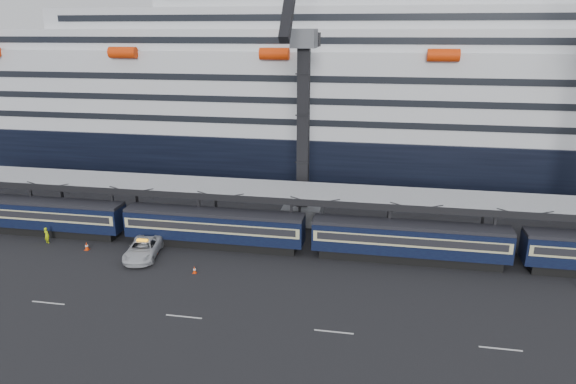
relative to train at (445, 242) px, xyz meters
name	(u,v)px	position (x,y,z in m)	size (l,w,h in m)	color
ground	(517,322)	(4.65, -10.00, -2.20)	(260.00, 260.00, 0.00)	black
train	(445,242)	(0.00, 0.00, 0.00)	(133.05, 3.00, 4.05)	black
canopy	(491,202)	(4.65, 4.00, 3.05)	(130.00, 6.25, 5.53)	gray
cruise_ship	(450,94)	(3.57, 35.99, 10.14)	(214.09, 28.84, 34.00)	black
crane_dark_near	(303,123)	(-15.35, 8.59, 9.73)	(4.50, 17.75, 35.08)	#4C4F54
pickup_truck	(143,249)	(-29.55, -3.98, -1.33)	(2.89, 6.27, 1.74)	silver
worker	(47,235)	(-41.31, -2.50, -1.32)	(0.64, 0.42, 1.76)	#B9D50B
traffic_cone_a	(87,246)	(-36.13, -3.42, -1.77)	(0.44, 0.44, 0.87)	red
traffic_cone_b	(155,251)	(-28.65, -3.15, -1.81)	(0.40, 0.40, 0.79)	red
traffic_cone_c	(195,270)	(-23.21, -6.50, -1.85)	(0.36, 0.36, 0.71)	red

